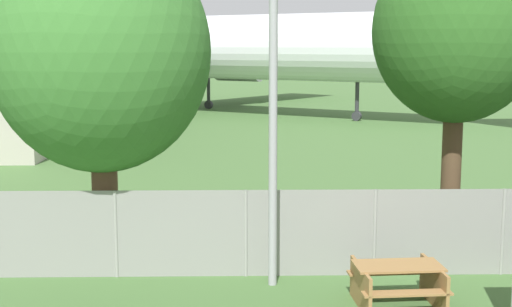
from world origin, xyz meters
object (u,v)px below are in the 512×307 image
object	(u,v)px
airplane	(202,48)
tree_behind_benches	(457,32)
picnic_bench_open_grass	(398,281)
tree_left_of_cabin	(100,53)

from	to	relation	value
airplane	tree_behind_benches	world-z (taller)	airplane
picnic_bench_open_grass	tree_left_of_cabin	world-z (taller)	tree_left_of_cabin
picnic_bench_open_grass	tree_behind_benches	size ratio (longest dim) A/B	0.24
picnic_bench_open_grass	tree_behind_benches	xyz separation A→B (m)	(1.68, 2.74, 4.32)
picnic_bench_open_grass	tree_behind_benches	distance (m)	5.38
airplane	tree_left_of_cabin	world-z (taller)	airplane
tree_left_of_cabin	tree_behind_benches	bearing A→B (deg)	3.14
tree_behind_benches	airplane	bearing A→B (deg)	101.62
picnic_bench_open_grass	tree_behind_benches	world-z (taller)	tree_behind_benches
airplane	tree_left_of_cabin	distance (m)	34.44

